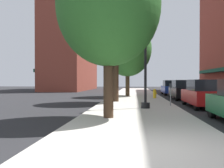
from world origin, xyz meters
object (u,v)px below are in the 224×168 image
parking_meter_near (171,92)px  car_blue (171,88)px  tree_near (108,7)px  tree_far (116,29)px  lamppost (145,51)px  car_red (203,94)px  tree_mid (128,49)px  fire_hydrant (155,93)px  car_black (183,90)px

parking_meter_near → car_blue: 13.60m
tree_near → car_blue: 19.56m
tree_far → tree_near: bearing=-87.8°
lamppost → car_blue: (3.49, 14.96, -2.39)m
tree_near → car_red: tree_near is taller
tree_mid → car_blue: 7.35m
lamppost → fire_hydrant: lamppost is taller
parking_meter_near → car_blue: size_ratio=0.30×
tree_mid → car_black: tree_mid is taller
tree_far → lamppost: bearing=-65.5°
tree_far → car_black: size_ratio=1.79×
lamppost → car_black: bearing=66.4°
fire_hydrant → car_blue: bearing=71.8°
tree_far → car_red: (5.41, -2.43, -4.48)m
parking_meter_near → car_black: size_ratio=0.30×
car_red → car_blue: (0.00, 13.20, 0.00)m
parking_meter_near → tree_far: 6.16m
parking_meter_near → car_blue: bearing=81.8°
lamppost → car_red: bearing=26.7°
fire_hydrant → tree_mid: tree_mid is taller
fire_hydrant → car_blue: car_blue is taller
lamppost → car_black: lamppost is taller
car_red → car_blue: size_ratio=1.00×
fire_hydrant → parking_meter_near: bearing=-86.0°
tree_mid → tree_far: 6.81m
car_red → tree_near: bearing=-133.2°
fire_hydrant → tree_near: size_ratio=0.12×
parking_meter_near → tree_mid: tree_mid is taller
car_red → car_black: (0.00, 6.26, 0.00)m
tree_near → car_black: bearing=66.2°
tree_near → parking_meter_near: bearing=58.0°
car_black → lamppost: bearing=-112.6°
lamppost → tree_mid: size_ratio=0.81×
car_blue → parking_meter_near: bearing=-100.0°
tree_far → car_red: 7.43m
tree_near → tree_mid: size_ratio=0.93×
lamppost → tree_near: size_ratio=0.87×
parking_meter_near → tree_far: (-3.46, 2.69, 4.34)m
lamppost → tree_far: tree_far is taller
parking_meter_near → lamppost: bearing=-135.8°
fire_hydrant → tree_mid: size_ratio=0.11×
lamppost → tree_near: tree_near is taller
car_red → car_blue: same height
car_black → tree_mid: bearing=149.3°
car_red → car_black: same height
lamppost → car_red: size_ratio=1.37×
tree_far → car_black: tree_far is taller
car_black → car_blue: same height
lamppost → parking_meter_near: size_ratio=4.50×
fire_hydrant → parking_meter_near: (0.44, -6.21, 0.43)m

